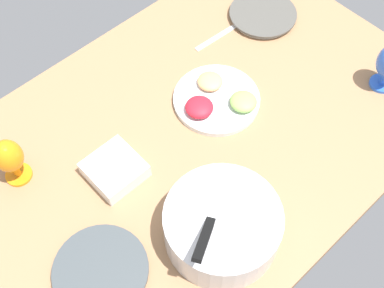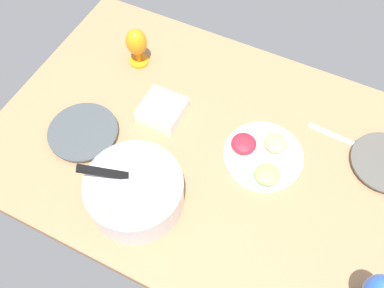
# 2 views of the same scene
# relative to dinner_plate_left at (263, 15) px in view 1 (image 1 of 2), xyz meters

# --- Properties ---
(ground_plane) EXTENTS (1.60, 1.04, 0.04)m
(ground_plane) POSITION_rel_dinner_plate_left_xyz_m (0.54, 0.20, -0.03)
(ground_plane) COLOR #99704C
(dinner_plate_left) EXTENTS (0.24, 0.24, 0.02)m
(dinner_plate_left) POSITION_rel_dinner_plate_left_xyz_m (0.00, 0.00, 0.00)
(dinner_plate_left) COLOR silver
(dinner_plate_left) RESTS_ON ground_plane
(dinner_plate_right) EXTENTS (0.25, 0.25, 0.02)m
(dinner_plate_right) POSITION_rel_dinner_plate_left_xyz_m (1.00, 0.35, 0.00)
(dinner_plate_right) COLOR silver
(dinner_plate_right) RESTS_ON ground_plane
(mixing_bowl) EXTENTS (0.31, 0.31, 0.20)m
(mixing_bowl) POSITION_rel_dinner_plate_left_xyz_m (0.70, 0.49, 0.05)
(mixing_bowl) COLOR silver
(mixing_bowl) RESTS_ON ground_plane
(fruit_platter) EXTENTS (0.28, 0.28, 0.05)m
(fruit_platter) POSITION_rel_dinner_plate_left_xyz_m (0.39, 0.16, 0.01)
(fruit_platter) COLOR silver
(fruit_platter) RESTS_ON ground_plane
(hurricane_glass_orange) EXTENTS (0.08, 0.08, 0.17)m
(hurricane_glass_orange) POSITION_rel_dinner_plate_left_xyz_m (1.00, -0.04, 0.09)
(hurricane_glass_orange) COLOR orange
(hurricane_glass_orange) RESTS_ON ground_plane
(square_bowl_white) EXTENTS (0.15, 0.15, 0.05)m
(square_bowl_white) POSITION_rel_dinner_plate_left_xyz_m (0.79, 0.15, 0.02)
(square_bowl_white) COLOR white
(square_bowl_white) RESTS_ON ground_plane
(fork_by_left_plate) EXTENTS (0.18, 0.03, 0.01)m
(fork_by_left_plate) POSITION_rel_dinner_plate_left_xyz_m (0.19, -0.04, -0.01)
(fork_by_left_plate) COLOR silver
(fork_by_left_plate) RESTS_ON ground_plane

